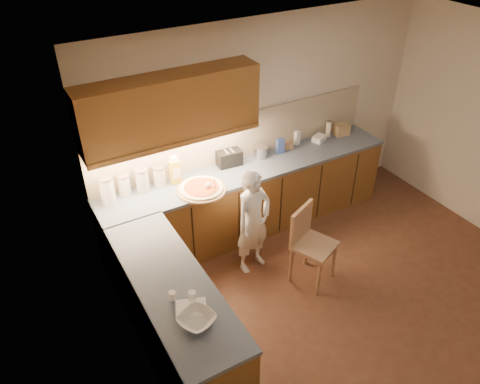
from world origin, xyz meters
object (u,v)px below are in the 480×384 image
at_px(oil_jug, 175,171).
at_px(toaster, 229,158).
at_px(pizza_on_board, 202,189).
at_px(wooden_chair, 309,240).
at_px(child, 253,222).

height_order(oil_jug, toaster, oil_jug).
xyz_separation_m(pizza_on_board, wooden_chair, (0.83, -0.93, -0.41)).
bearing_deg(pizza_on_board, child, -50.66).
relative_size(pizza_on_board, oil_jug, 1.61).
height_order(pizza_on_board, wooden_chair, pizza_on_board).
height_order(pizza_on_board, toaster, pizza_on_board).
xyz_separation_m(oil_jug, toaster, (0.72, 0.04, -0.06)).
bearing_deg(wooden_chair, pizza_on_board, 107.67).
height_order(child, oil_jug, child).
bearing_deg(child, oil_jug, 113.78).
xyz_separation_m(pizza_on_board, oil_jug, (-0.19, 0.29, 0.13)).
height_order(child, wooden_chair, child).
distance_m(pizza_on_board, toaster, 0.64).
bearing_deg(child, wooden_chair, -59.07).
bearing_deg(toaster, child, -95.67).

